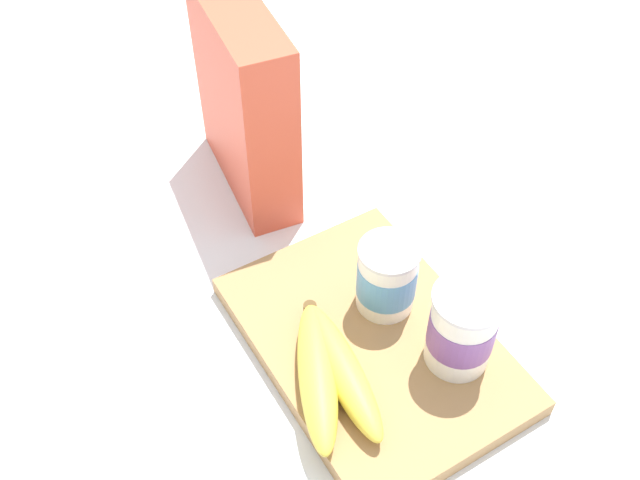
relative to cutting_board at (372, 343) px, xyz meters
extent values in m
plane|color=white|center=(0.00, 0.00, -0.01)|extent=(2.40, 2.40, 0.00)
cube|color=#A37A4C|center=(0.00, 0.00, 0.00)|extent=(0.31, 0.22, 0.02)
cube|color=#D85138|center=(-0.30, 0.01, 0.11)|extent=(0.21, 0.09, 0.24)
cylinder|color=white|center=(-0.03, 0.04, 0.05)|extent=(0.06, 0.06, 0.08)
cylinder|color=#5193D1|center=(-0.03, 0.04, 0.05)|extent=(0.06, 0.06, 0.04)
cylinder|color=silver|center=(-0.03, 0.04, 0.09)|extent=(0.06, 0.06, 0.00)
cylinder|color=white|center=(0.06, 0.06, 0.06)|extent=(0.06, 0.06, 0.09)
cylinder|color=#7A4C99|center=(0.06, 0.06, 0.06)|extent=(0.07, 0.07, 0.04)
cylinder|color=silver|center=(0.06, 0.06, 0.11)|extent=(0.07, 0.07, 0.00)
ellipsoid|color=yellow|center=(0.02, -0.08, 0.03)|extent=(0.17, 0.11, 0.03)
ellipsoid|color=yellow|center=(0.03, -0.05, 0.03)|extent=(0.17, 0.06, 0.03)
cylinder|color=brown|center=(-0.06, -0.04, 0.02)|extent=(0.01, 0.01, 0.02)
camera|label=1|loc=(0.35, -0.27, 0.64)|focal=41.09mm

